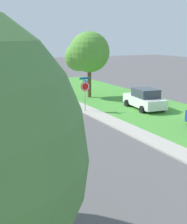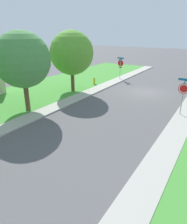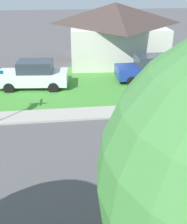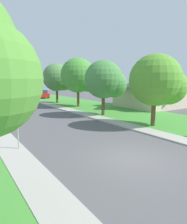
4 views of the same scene
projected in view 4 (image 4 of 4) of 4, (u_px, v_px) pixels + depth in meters
ground_plane at (133, 159)px, 9.51m from camera, size 120.00×120.00×0.00m
sidewalk_east at (83, 114)px, 21.81m from camera, size 1.40×56.00×0.10m
lawn_east at (114, 110)px, 24.51m from camera, size 8.00×56.00×0.08m
stop_sign_far_corner at (17, 117)px, 10.41m from camera, size 0.92×0.92×2.77m
car_red_far_down_street at (42, 94)px, 40.16m from camera, size 2.08×4.32×1.76m
tree_corner_large at (106, 81)px, 20.25m from camera, size 4.39×4.08×5.98m
tree_across_left at (159, 82)px, 15.43m from camera, size 4.55×4.23×6.00m
tree_sidewalk_far at (58, 78)px, 30.90m from camera, size 4.83×4.49×6.52m
tree_across_right at (80, 76)px, 26.72m from camera, size 5.23×4.87×6.95m
house_right_setback at (151, 90)px, 27.17m from camera, size 9.29×8.14×4.60m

